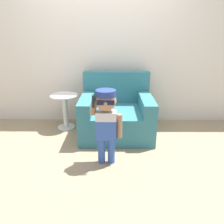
% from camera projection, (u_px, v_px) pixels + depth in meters
% --- Properties ---
extents(ground_plane, '(10.00, 10.00, 0.00)m').
position_uv_depth(ground_plane, '(101.00, 136.00, 3.18)').
color(ground_plane, '#998466').
extents(wall_back, '(10.00, 0.05, 2.60)m').
position_uv_depth(wall_back, '(102.00, 41.00, 3.38)').
color(wall_back, silver).
rests_on(wall_back, ground_plane).
extents(armchair, '(1.01, 0.92, 0.87)m').
position_uv_depth(armchair, '(116.00, 114.00, 3.22)').
color(armchair, teal).
rests_on(armchair, ground_plane).
extents(person_child, '(0.35, 0.26, 0.86)m').
position_uv_depth(person_child, '(106.00, 116.00, 2.35)').
color(person_child, '#3356AD').
rests_on(person_child, ground_plane).
extents(side_table, '(0.42, 0.42, 0.54)m').
position_uv_depth(side_table, '(65.00, 108.00, 3.37)').
color(side_table, white).
rests_on(side_table, ground_plane).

